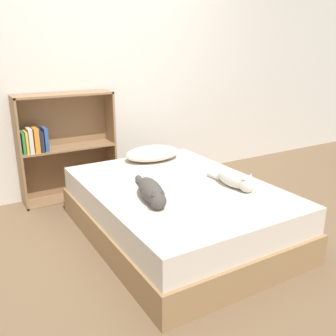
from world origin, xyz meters
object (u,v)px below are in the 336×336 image
Objects in this scene: cat_light at (236,180)px; bookshelf at (62,146)px; bed at (177,210)px; cat_dark at (151,191)px; pillow at (152,153)px.

cat_light is 1.77m from bookshelf.
cat_light is (0.36, -0.27, 0.28)m from bed.
cat_dark is at bearing -102.70° from cat_light.
cat_dark is at bearing -118.81° from pillow.
cat_light is 0.79× the size of cat_dark.
cat_light is at bearing 93.84° from cat_dark.
bookshelf is at bearing -153.03° from cat_light.
cat_light and cat_dark have the same top height.
pillow is 1.09× the size of cat_light.
bookshelf is (-0.54, 1.25, 0.33)m from bed.
pillow is at bearing -38.33° from bookshelf.
pillow is at bearing 77.12° from bed.
cat_dark is at bearing -80.97° from bookshelf.
cat_light is at bearing -78.55° from pillow.
pillow is 0.51× the size of bookshelf.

